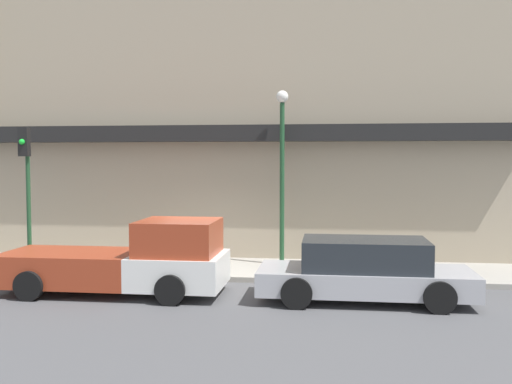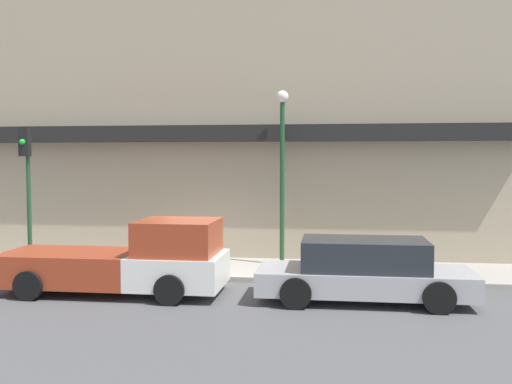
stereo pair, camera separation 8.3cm
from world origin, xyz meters
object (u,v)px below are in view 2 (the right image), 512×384
Objects in this scene: pickup_truck at (129,261)px; fire_hydrant at (165,259)px; traffic_light at (27,173)px; street_lamp at (282,155)px; parked_car at (364,271)px.

pickup_truck reaches higher than fire_hydrant.
fire_hydrant is 0.17× the size of traffic_light.
street_lamp reaches higher than fire_hydrant.
parked_car is 1.22× the size of traffic_light.
traffic_light is at bearing 155.11° from pickup_truck.
pickup_truck is at bearing -133.94° from street_lamp.
street_lamp is at bearing 120.50° from parked_car.
pickup_truck is at bearing -26.96° from traffic_light.
parked_car is 0.95× the size of street_lamp.
fire_hydrant is at bearing 157.57° from parked_car.
pickup_truck is 7.98× the size of fire_hydrant.
traffic_light is at bearing -176.71° from fire_hydrant.
parked_car is at bearing -58.23° from street_lamp.
fire_hydrant is at bearing 3.29° from traffic_light.
street_lamp reaches higher than pickup_truck.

